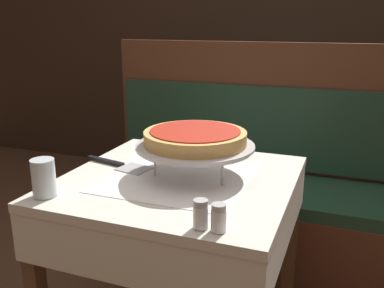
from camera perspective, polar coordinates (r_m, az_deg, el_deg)
dining_table_front at (r=1.50m, az=-1.74°, el=-8.44°), size 0.76×0.76×0.75m
dining_table_rear at (r=2.95m, az=9.11°, el=3.60°), size 0.66×0.66×0.75m
booth_bench at (r=2.27m, az=6.30°, el=-8.06°), size 1.51×0.51×1.16m
back_wall_panel at (r=3.36m, az=12.23°, el=14.65°), size 6.00×0.04×2.40m
pizza_pan_stand at (r=1.45m, az=0.42°, el=-0.42°), size 0.41×0.41×0.11m
deep_dish_pizza at (r=1.45m, az=0.42°, el=0.90°), size 0.35×0.35×0.05m
pizza_server at (r=1.58m, az=-9.64°, el=-2.74°), size 0.29×0.11×0.01m
water_glass_near at (r=1.36m, az=-19.17°, el=-4.26°), size 0.07×0.07×0.11m
salt_shaker at (r=1.10m, az=1.16°, el=-9.32°), size 0.04×0.04×0.08m
pepper_shaker at (r=1.09m, az=3.57°, el=-9.79°), size 0.04×0.04×0.07m
condiment_caddy at (r=2.87m, az=8.05°, el=6.30°), size 0.12×0.12×0.15m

